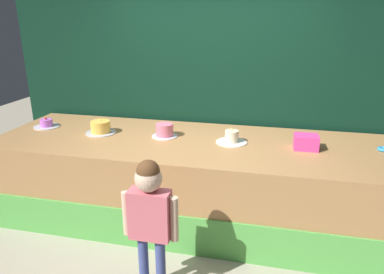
{
  "coord_description": "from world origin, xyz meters",
  "views": [
    {
      "loc": [
        0.75,
        -2.78,
        2.16
      ],
      "look_at": [
        0.02,
        0.41,
        1.05
      ],
      "focal_mm": 33.06,
      "sensor_mm": 36.0,
      "label": 1
    }
  ],
  "objects_px": {
    "cake_center_right": "(165,131)",
    "child_figure": "(150,210)",
    "cake_center_left": "(101,128)",
    "donut": "(383,149)",
    "pink_box": "(306,142)",
    "cake_far_right": "(232,138)",
    "cake_far_left": "(47,124)"
  },
  "relations": [
    {
      "from": "pink_box",
      "to": "cake_center_right",
      "type": "distance_m",
      "value": 1.49
    },
    {
      "from": "donut",
      "to": "cake_far_left",
      "type": "bearing_deg",
      "value": -179.57
    },
    {
      "from": "cake_far_left",
      "to": "cake_far_right",
      "type": "bearing_deg",
      "value": -1.68
    },
    {
      "from": "cake_far_left",
      "to": "cake_far_right",
      "type": "distance_m",
      "value": 2.24
    },
    {
      "from": "cake_center_left",
      "to": "cake_far_left",
      "type": "bearing_deg",
      "value": 174.38
    },
    {
      "from": "pink_box",
      "to": "cake_far_right",
      "type": "distance_m",
      "value": 0.75
    },
    {
      "from": "cake_far_right",
      "to": "child_figure",
      "type": "bearing_deg",
      "value": -110.49
    },
    {
      "from": "cake_center_right",
      "to": "cake_far_right",
      "type": "xyz_separation_m",
      "value": [
        0.75,
        -0.04,
        -0.02
      ]
    },
    {
      "from": "pink_box",
      "to": "cake_far_left",
      "type": "bearing_deg",
      "value": 178.3
    },
    {
      "from": "pink_box",
      "to": "cake_far_left",
      "type": "relative_size",
      "value": 0.78
    },
    {
      "from": "cake_far_left",
      "to": "cake_center_left",
      "type": "height_order",
      "value": "cake_center_left"
    },
    {
      "from": "pink_box",
      "to": "donut",
      "type": "bearing_deg",
      "value": 8.9
    },
    {
      "from": "pink_box",
      "to": "cake_far_left",
      "type": "distance_m",
      "value": 2.99
    },
    {
      "from": "cake_far_left",
      "to": "donut",
      "type": "bearing_deg",
      "value": 0.43
    },
    {
      "from": "pink_box",
      "to": "donut",
      "type": "distance_m",
      "value": 0.76
    },
    {
      "from": "cake_center_right",
      "to": "cake_center_left",
      "type": "bearing_deg",
      "value": -176.61
    },
    {
      "from": "pink_box",
      "to": "cake_far_left",
      "type": "height_order",
      "value": "pink_box"
    },
    {
      "from": "child_figure",
      "to": "cake_far_right",
      "type": "xyz_separation_m",
      "value": [
        0.47,
        1.26,
        0.2
      ]
    },
    {
      "from": "cake_center_right",
      "to": "cake_far_right",
      "type": "height_order",
      "value": "cake_far_right"
    },
    {
      "from": "donut",
      "to": "cake_center_right",
      "type": "xyz_separation_m",
      "value": [
        -2.24,
        -0.06,
        0.05
      ]
    },
    {
      "from": "child_figure",
      "to": "donut",
      "type": "distance_m",
      "value": 2.39
    },
    {
      "from": "child_figure",
      "to": "cake_center_right",
      "type": "height_order",
      "value": "child_figure"
    },
    {
      "from": "cake_center_right",
      "to": "child_figure",
      "type": "bearing_deg",
      "value": -78.06
    },
    {
      "from": "child_figure",
      "to": "cake_center_right",
      "type": "distance_m",
      "value": 1.35
    },
    {
      "from": "donut",
      "to": "child_figure",
      "type": "bearing_deg",
      "value": -145.38
    },
    {
      "from": "child_figure",
      "to": "pink_box",
      "type": "distance_m",
      "value": 1.75
    },
    {
      "from": "donut",
      "to": "cake_far_left",
      "type": "xyz_separation_m",
      "value": [
        -3.73,
        -0.03,
        0.02
      ]
    },
    {
      "from": "cake_center_left",
      "to": "donut",
      "type": "bearing_deg",
      "value": 1.95
    },
    {
      "from": "pink_box",
      "to": "cake_center_left",
      "type": "height_order",
      "value": "cake_center_left"
    },
    {
      "from": "cake_far_left",
      "to": "cake_center_right",
      "type": "distance_m",
      "value": 1.49
    },
    {
      "from": "cake_center_left",
      "to": "cake_center_right",
      "type": "height_order",
      "value": "cake_center_left"
    },
    {
      "from": "cake_center_right",
      "to": "cake_far_right",
      "type": "distance_m",
      "value": 0.75
    }
  ]
}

